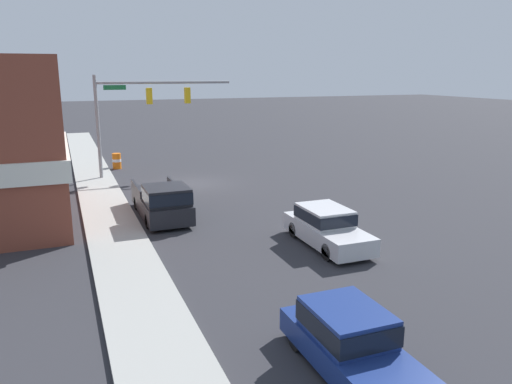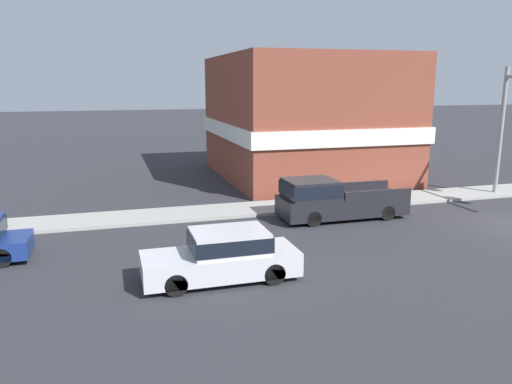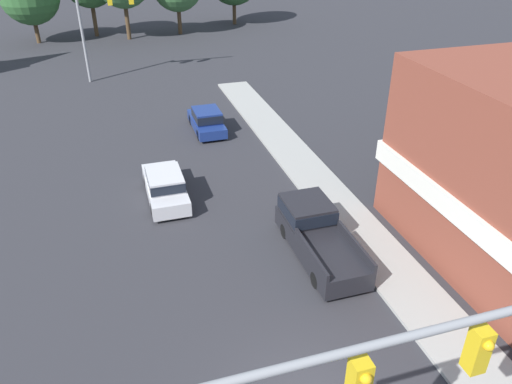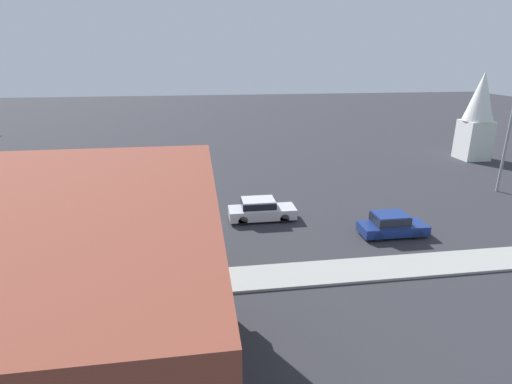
% 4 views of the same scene
% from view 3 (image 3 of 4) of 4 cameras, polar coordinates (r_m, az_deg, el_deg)
% --- Properties ---
extents(sidewalk_curb, '(2.40, 60.00, 0.14)m').
position_cam_3_polar(sidewalk_curb, '(18.33, 23.22, -17.16)').
color(sidewalk_curb, '#9E9E99').
rests_on(sidewalk_curb, ground).
extents(near_signal_assembly, '(8.98, 0.49, 6.69)m').
position_cam_3_polar(near_signal_assembly, '(11.55, 25.49, -16.83)').
color(near_signal_assembly, gray).
rests_on(near_signal_assembly, ground).
extents(far_signal_assembly, '(6.25, 0.49, 7.84)m').
position_cam_3_polar(far_signal_assembly, '(43.49, -17.15, 19.23)').
color(far_signal_assembly, gray).
rests_on(far_signal_assembly, ground).
extents(car_lead, '(1.79, 4.68, 1.54)m').
position_cam_3_polar(car_lead, '(25.00, -10.35, 0.77)').
color(car_lead, black).
rests_on(car_lead, ground).
extents(car_oncoming, '(1.75, 4.26, 1.50)m').
position_cam_3_polar(car_oncoming, '(32.60, -5.65, 8.20)').
color(car_oncoming, black).
rests_on(car_oncoming, ground).
extents(pickup_truck_parked, '(2.03, 5.59, 1.81)m').
position_cam_3_polar(pickup_truck_parked, '(21.13, 6.85, -4.55)').
color(pickup_truck_parked, black).
rests_on(pickup_truck_parked, ground).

